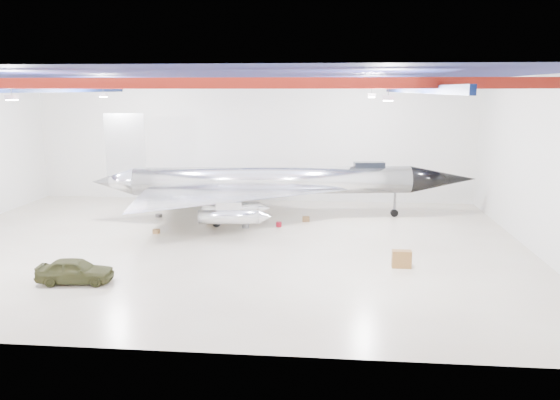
# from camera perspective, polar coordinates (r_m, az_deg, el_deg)

# --- Properties ---
(floor) EXTENTS (40.00, 40.00, 0.00)m
(floor) POSITION_cam_1_polar(r_m,az_deg,el_deg) (36.53, -6.20, -4.65)
(floor) COLOR #BCAD96
(floor) RESTS_ON ground
(wall_back) EXTENTS (40.00, 0.00, 40.00)m
(wall_back) POSITION_cam_1_polar(r_m,az_deg,el_deg) (50.09, -2.90, 6.19)
(wall_back) COLOR silver
(wall_back) RESTS_ON floor
(wall_right) EXTENTS (0.00, 30.00, 30.00)m
(wall_right) POSITION_cam_1_polar(r_m,az_deg,el_deg) (36.95, 25.66, 3.18)
(wall_right) COLOR silver
(wall_right) RESTS_ON floor
(ceiling) EXTENTS (40.00, 40.00, 0.00)m
(ceiling) POSITION_cam_1_polar(r_m,az_deg,el_deg) (35.11, -6.60, 12.86)
(ceiling) COLOR #0A0F38
(ceiling) RESTS_ON wall_back
(ceiling_structure) EXTENTS (39.50, 29.50, 1.08)m
(ceiling_structure) POSITION_cam_1_polar(r_m,az_deg,el_deg) (35.10, -6.57, 11.76)
(ceiling_structure) COLOR maroon
(ceiling_structure) RESTS_ON ceiling
(jet_aircraft) EXTENTS (30.47, 19.67, 8.32)m
(jet_aircraft) POSITION_cam_1_polar(r_m,az_deg,el_deg) (43.17, -0.78, 1.64)
(jet_aircraft) COLOR silver
(jet_aircraft) RESTS_ON floor
(jeep) EXTENTS (4.11, 1.98, 1.35)m
(jeep) POSITION_cam_1_polar(r_m,az_deg,el_deg) (31.15, -20.62, -6.91)
(jeep) COLOR #3A3B1D
(jeep) RESTS_ON floor
(desk) EXTENTS (1.11, 0.57, 1.01)m
(desk) POSITION_cam_1_polar(r_m,az_deg,el_deg) (32.41, 12.59, -6.04)
(desk) COLOR brown
(desk) RESTS_ON floor
(crate_ply) EXTENTS (0.46, 0.38, 0.31)m
(crate_ply) POSITION_cam_1_polar(r_m,az_deg,el_deg) (40.04, -12.80, -3.20)
(crate_ply) COLOR olive
(crate_ply) RESTS_ON floor
(toolbox_red) EXTENTS (0.53, 0.47, 0.32)m
(toolbox_red) POSITION_cam_1_polar(r_m,az_deg,el_deg) (43.42, -6.25, -1.83)
(toolbox_red) COLOR maroon
(toolbox_red) RESTS_ON floor
(engine_drum) EXTENTS (0.56, 0.56, 0.47)m
(engine_drum) POSITION_cam_1_polar(r_m,az_deg,el_deg) (40.66, -3.61, -2.60)
(engine_drum) COLOR #59595B
(engine_drum) RESTS_ON floor
(parts_bin) EXTENTS (0.58, 0.48, 0.39)m
(parts_bin) POSITION_cam_1_polar(r_m,az_deg,el_deg) (42.59, 2.73, -1.99)
(parts_bin) COLOR olive
(parts_bin) RESTS_ON floor
(crate_small) EXTENTS (0.52, 0.48, 0.29)m
(crate_small) POSITION_cam_1_polar(r_m,az_deg,el_deg) (44.95, -12.55, -1.60)
(crate_small) COLOR #59595B
(crate_small) RESTS_ON floor
(tool_chest) EXTENTS (0.44, 0.44, 0.38)m
(tool_chest) POSITION_cam_1_polar(r_m,az_deg,el_deg) (40.87, -0.12, -2.56)
(tool_chest) COLOR maroon
(tool_chest) RESTS_ON floor
(oil_barrel) EXTENTS (0.61, 0.49, 0.41)m
(oil_barrel) POSITION_cam_1_polar(r_m,az_deg,el_deg) (42.12, -7.24, -2.21)
(oil_barrel) COLOR olive
(oil_barrel) RESTS_ON floor
(spares_box) EXTENTS (0.45, 0.45, 0.32)m
(spares_box) POSITION_cam_1_polar(r_m,az_deg,el_deg) (43.27, -1.53, -1.81)
(spares_box) COLOR #59595B
(spares_box) RESTS_ON floor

